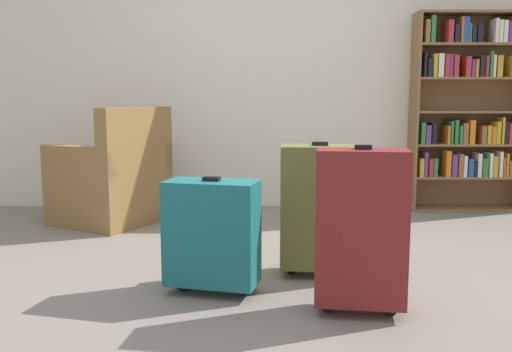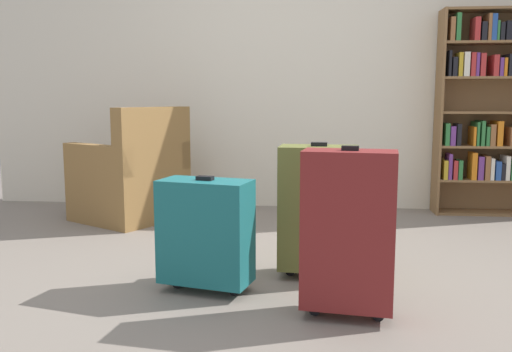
{
  "view_description": "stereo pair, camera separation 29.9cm",
  "coord_description": "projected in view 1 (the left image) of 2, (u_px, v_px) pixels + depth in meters",
  "views": [
    {
      "loc": [
        -0.03,
        -2.83,
        0.97
      ],
      "look_at": [
        -0.03,
        0.13,
        0.55
      ],
      "focal_mm": 38.76,
      "sensor_mm": 36.0,
      "label": 1
    },
    {
      "loc": [
        0.27,
        -2.82,
        0.97
      ],
      "look_at": [
        -0.03,
        0.13,
        0.55
      ],
      "focal_mm": 38.76,
      "sensor_mm": 36.0,
      "label": 2
    }
  ],
  "objects": [
    {
      "name": "suitcase_olive",
      "position": [
        318.0,
        207.0,
        3.01
      ],
      "size": [
        0.43,
        0.26,
        0.74
      ],
      "color": "brown",
      "rests_on": "ground"
    },
    {
      "name": "suitcase_teal",
      "position": [
        211.0,
        233.0,
        2.73
      ],
      "size": [
        0.49,
        0.33,
        0.59
      ],
      "color": "#19666B",
      "rests_on": "ground"
    },
    {
      "name": "ground_plane",
      "position": [
        261.0,
        282.0,
        2.94
      ],
      "size": [
        9.22,
        9.22,
        0.0
      ],
      "primitive_type": "plane",
      "color": "slate"
    },
    {
      "name": "back_wall",
      "position": [
        259.0,
        60.0,
        4.85
      ],
      "size": [
        5.27,
        0.1,
        2.6
      ],
      "primitive_type": "cube",
      "color": "beige",
      "rests_on": "ground"
    },
    {
      "name": "mug",
      "position": [
        168.0,
        219.0,
        4.23
      ],
      "size": [
        0.12,
        0.08,
        0.1
      ],
      "color": "white",
      "rests_on": "ground"
    },
    {
      "name": "armchair",
      "position": [
        112.0,
        182.0,
        4.29
      ],
      "size": [
        0.96,
        0.96,
        0.9
      ],
      "color": "olive",
      "rests_on": "ground"
    },
    {
      "name": "suitcase_dark_red",
      "position": [
        360.0,
        228.0,
        2.46
      ],
      "size": [
        0.42,
        0.26,
        0.77
      ],
      "color": "maroon",
      "rests_on": "ground"
    },
    {
      "name": "bookshelf",
      "position": [
        468.0,
        108.0,
        4.73
      ],
      "size": [
        0.98,
        0.26,
        1.68
      ],
      "color": "brown",
      "rests_on": "ground"
    }
  ]
}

